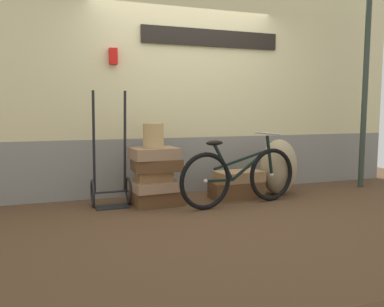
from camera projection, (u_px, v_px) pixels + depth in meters
name	position (u px, v px, depth m)	size (l,w,h in m)	color
ground	(206.00, 207.00, 4.75)	(8.78, 5.20, 0.06)	#513823
station_building	(184.00, 86.00, 5.38)	(6.78, 0.74, 2.93)	gray
suitcase_0	(157.00, 197.00, 4.78)	(0.59, 0.47, 0.18)	brown
suitcase_1	(155.00, 186.00, 4.71)	(0.56, 0.45, 0.12)	#937051
suitcase_2	(154.00, 175.00, 4.72)	(0.41, 0.33, 0.12)	olive
suitcase_3	(156.00, 165.00, 4.69)	(0.57, 0.40, 0.14)	brown
suitcase_4	(154.00, 153.00, 4.67)	(0.53, 0.41, 0.13)	#937051
suitcase_5	(236.00, 190.00, 5.10)	(0.66, 0.38, 0.22)	brown
suitcase_6	(239.00, 176.00, 5.10)	(0.60, 0.36, 0.13)	#9E754C
wicker_basket	(153.00, 135.00, 4.65)	(0.25, 0.25, 0.29)	tan
luggage_trolley	(111.00, 182.00, 4.66)	(0.45, 0.39, 1.37)	black
burlap_sack	(279.00, 167.00, 5.29)	(0.51, 0.43, 0.75)	#9E8966
bicycle	(240.00, 176.00, 4.69)	(1.61, 0.46, 0.87)	black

